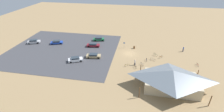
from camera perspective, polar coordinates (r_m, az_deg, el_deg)
ground at (r=55.10m, az=6.02°, el=0.83°), size 160.00×160.00×0.00m
parking_lot_asphalt at (r=60.12m, az=-16.64°, el=2.22°), size 36.84×32.09×0.05m
bike_pavilion at (r=40.80m, az=20.05°, el=-7.31°), size 14.70×9.85×4.88m
trash_bin at (r=58.66m, az=7.73°, el=3.00°), size 0.60×0.60×0.90m
lot_sign at (r=58.37m, az=4.24°, el=4.11°), size 0.56×0.08×2.20m
bicycle_green_yard_front at (r=55.12m, az=14.76°, el=0.47°), size 1.28×1.31×0.91m
bicycle_blue_edge_north at (r=51.51m, az=11.95°, el=-1.30°), size 0.48×1.74×0.83m
bicycle_white_lone_east at (r=52.20m, az=14.02°, el=-1.15°), size 1.46×0.88×0.79m
bicycle_silver_yard_left at (r=49.04m, az=10.38°, el=-2.74°), size 1.06×1.44×0.85m
bicycle_red_back_row at (r=53.97m, az=27.60°, el=-2.74°), size 0.48×1.76×0.81m
bicycle_black_front_row at (r=47.47m, az=8.14°, el=-3.69°), size 0.69×1.66×0.84m
bicycle_yellow_mid_cluster at (r=47.82m, az=5.14°, el=-3.24°), size 1.49×0.93×0.83m
bicycle_orange_edge_south at (r=54.30m, az=16.66°, el=-0.30°), size 1.34×1.14×0.80m
car_blue_front_row at (r=65.05m, az=-18.70°, el=4.59°), size 4.75×3.25×1.34m
car_green_far_end at (r=64.63m, az=-4.61°, el=5.93°), size 4.54×2.70×1.38m
car_white_inner_stall at (r=51.14m, az=-12.58°, el=-1.12°), size 4.67×3.46×1.39m
car_tan_end_stall at (r=52.31m, az=-6.44°, el=0.12°), size 4.77×2.48×1.35m
car_silver_near_entry at (r=68.73m, az=-25.57°, el=4.58°), size 4.80×3.35×1.49m
car_maroon_by_curb at (r=59.70m, az=-6.54°, el=3.83°), size 4.76×2.35×1.31m
visitor_by_pavilion at (r=48.44m, az=7.99°, el=-2.20°), size 0.36×0.36×1.76m
visitor_crossing_yard at (r=60.77m, az=23.56°, el=2.23°), size 0.39×0.40×1.82m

